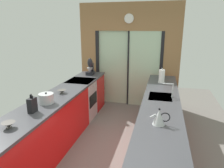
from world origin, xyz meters
The scene contains 14 objects.
ground_plane centered at (0.00, 0.60, -0.01)m, with size 5.04×7.60×0.02m, color slate.
back_wall_unit centered at (0.00, 2.40, 1.52)m, with size 2.64×0.12×2.70m.
left_counter_run centered at (-0.91, 0.13, 0.47)m, with size 0.62×3.80×0.92m.
right_counter_run centered at (0.91, 0.30, 0.46)m, with size 0.62×3.80×0.92m.
sink_faucet centered at (1.06, 0.55, 1.09)m, with size 0.19×0.02×0.25m.
oven_range centered at (-0.91, 1.25, 0.46)m, with size 0.60×0.60×0.92m.
mixing_bowl_near centered at (-0.89, -1.10, 0.96)m, with size 0.17×0.17×0.07m.
mixing_bowl_far centered at (-0.89, 0.30, 0.95)m, with size 0.16×0.16×0.06m.
knife_block centered at (-0.89, -0.60, 1.03)m, with size 0.08×0.14×0.28m.
stand_mixer centered at (-0.89, 1.87, 1.08)m, with size 0.17×0.27×0.42m.
stock_pot centered at (-0.89, -0.23, 1.00)m, with size 0.24×0.24×0.19m.
kettle centered at (0.89, -0.56, 1.02)m, with size 0.25×0.16×0.22m.
soap_bottle centered at (0.89, 1.78, 1.04)m, with size 0.07×0.07×0.28m.
paper_towel_roll centered at (0.89, 1.49, 1.06)m, with size 0.15×0.15×0.32m.
Camera 1 is at (0.89, -3.02, 2.13)m, focal length 33.14 mm.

